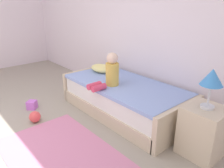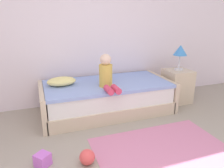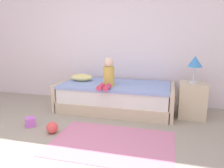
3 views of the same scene
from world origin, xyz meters
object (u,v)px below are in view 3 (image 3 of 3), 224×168
at_px(table_lamp, 195,63).
at_px(pillow, 82,77).
at_px(bed, 115,97).
at_px(toy_block, 30,122).
at_px(nightstand, 192,100).
at_px(child_figure, 108,75).
at_px(toy_ball, 52,128).

xyz_separation_m(table_lamp, pillow, (-2.06, 0.13, -0.37)).
bearing_deg(table_lamp, bed, 178.88).
relative_size(table_lamp, toy_block, 3.22).
relative_size(nightstand, toy_block, 4.29).
distance_m(nightstand, pillow, 2.08).
height_order(bed, table_lamp, table_lamp).
height_order(nightstand, child_figure, child_figure).
bearing_deg(child_figure, table_lamp, 8.06).
height_order(table_lamp, child_figure, table_lamp).
xyz_separation_m(toy_ball, toy_block, (-0.46, 0.14, -0.02)).
xyz_separation_m(child_figure, pillow, (-0.63, 0.33, -0.14)).
bearing_deg(bed, table_lamp, -1.12).
relative_size(nightstand, child_figure, 1.18).
xyz_separation_m(child_figure, toy_ball, (-0.56, -1.00, -0.62)).
relative_size(bed, nightstand, 3.52).
bearing_deg(table_lamp, child_figure, -171.94).
height_order(pillow, toy_ball, pillow).
bearing_deg(table_lamp, nightstand, 180.00).
bearing_deg(child_figure, nightstand, 8.06).
relative_size(nightstand, toy_ball, 3.53).
bearing_deg(child_figure, pillow, 152.49).
distance_m(bed, pillow, 0.78).
distance_m(child_figure, pillow, 0.72).
relative_size(table_lamp, pillow, 1.02).
bearing_deg(toy_block, bed, 45.08).
distance_m(table_lamp, toy_block, 2.80).
distance_m(nightstand, toy_ball, 2.33).
bearing_deg(nightstand, toy_ball, -148.81).
bearing_deg(toy_block, child_figure, 40.44).
bearing_deg(toy_ball, bed, 62.72).
bearing_deg(nightstand, table_lamp, 0.00).
bearing_deg(nightstand, child_figure, -171.94).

